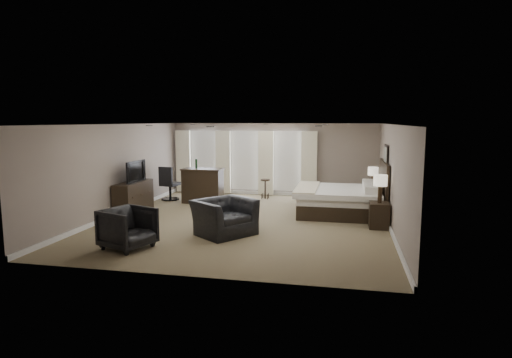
% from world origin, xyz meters
% --- Properties ---
extents(room, '(7.60, 8.60, 2.64)m').
position_xyz_m(room, '(0.00, 0.00, 1.30)').
color(room, brown).
rests_on(room, ground).
extents(window_bay, '(5.25, 0.20, 2.30)m').
position_xyz_m(window_bay, '(-1.00, 4.11, 1.20)').
color(window_bay, silver).
rests_on(window_bay, room).
extents(bed, '(2.44, 2.33, 1.55)m').
position_xyz_m(bed, '(2.58, 1.42, 0.78)').
color(bed, silver).
rests_on(bed, ground).
extents(nightstand_near, '(0.49, 0.59, 0.65)m').
position_xyz_m(nightstand_near, '(3.47, -0.03, 0.32)').
color(nightstand_near, black).
rests_on(nightstand_near, ground).
extents(nightstand_far, '(0.43, 0.53, 0.57)m').
position_xyz_m(nightstand_far, '(3.47, 2.87, 0.29)').
color(nightstand_far, black).
rests_on(nightstand_far, ground).
extents(lamp_near, '(0.34, 0.34, 0.71)m').
position_xyz_m(lamp_near, '(3.47, -0.03, 1.00)').
color(lamp_near, beige).
rests_on(lamp_near, nightstand_near).
extents(lamp_far, '(0.32, 0.32, 0.67)m').
position_xyz_m(lamp_far, '(3.47, 2.87, 0.91)').
color(lamp_far, beige).
rests_on(lamp_far, nightstand_far).
extents(wall_art, '(0.04, 0.96, 0.56)m').
position_xyz_m(wall_art, '(3.70, 1.42, 1.75)').
color(wall_art, slate).
rests_on(wall_art, room).
extents(dresser, '(0.51, 1.59, 0.92)m').
position_xyz_m(dresser, '(-3.45, 0.32, 0.46)').
color(dresser, black).
rests_on(dresser, ground).
extents(tv, '(0.62, 1.08, 0.14)m').
position_xyz_m(tv, '(-3.45, 0.32, 0.99)').
color(tv, black).
rests_on(tv, dresser).
extents(armchair_near, '(1.46, 1.54, 1.13)m').
position_xyz_m(armchair_near, '(-0.19, -1.44, 0.57)').
color(armchair_near, black).
rests_on(armchair_near, ground).
extents(armchair_far, '(1.14, 1.17, 0.96)m').
position_xyz_m(armchair_far, '(-1.88, -2.94, 0.48)').
color(armchair_far, black).
rests_on(armchair_far, ground).
extents(bar_counter, '(1.31, 0.68, 1.15)m').
position_xyz_m(bar_counter, '(-1.98, 2.26, 0.57)').
color(bar_counter, black).
rests_on(bar_counter, ground).
extents(bar_stool_left, '(0.40, 0.40, 0.69)m').
position_xyz_m(bar_stool_left, '(-1.93, 3.72, 0.34)').
color(bar_stool_left, black).
rests_on(bar_stool_left, ground).
extents(bar_stool_right, '(0.38, 0.38, 0.69)m').
position_xyz_m(bar_stool_right, '(-0.09, 3.38, 0.34)').
color(bar_stool_right, black).
rests_on(bar_stool_right, ground).
extents(desk_chair, '(0.69, 0.69, 1.17)m').
position_xyz_m(desk_chair, '(-3.23, 2.49, 0.58)').
color(desk_chair, black).
rests_on(desk_chair, ground).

